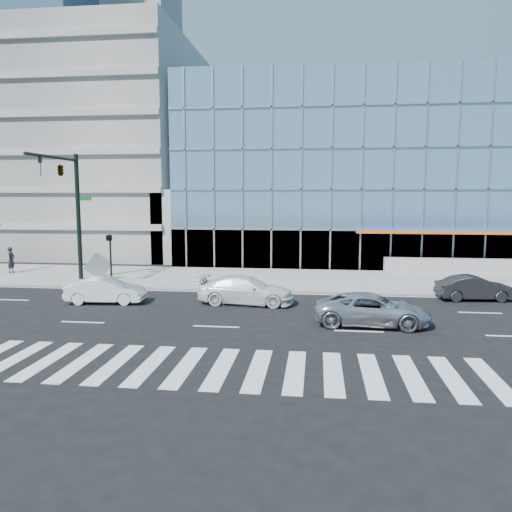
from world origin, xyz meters
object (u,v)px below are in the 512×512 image
at_px(pedestrian, 11,260).
at_px(tilted_panel, 98,266).
at_px(silver_suv, 372,309).
at_px(dark_sedan, 475,288).
at_px(white_suv, 246,290).
at_px(traffic_signal, 66,185).
at_px(ped_signal_post, 110,251).
at_px(white_sedan, 106,290).

distance_m(pedestrian, tilted_panel, 7.61).
relative_size(silver_suv, dark_sedan, 1.24).
height_order(white_suv, dark_sedan, white_suv).
xyz_separation_m(traffic_signal, white_suv, (11.63, -3.94, -5.45)).
xyz_separation_m(dark_sedan, tilted_panel, (-22.30, 2.69, 0.41)).
bearing_deg(ped_signal_post, white_suv, -25.30).
bearing_deg(tilted_panel, traffic_signal, -173.03).
bearing_deg(traffic_signal, white_sedan, -46.81).
bearing_deg(tilted_panel, white_suv, -59.40).
distance_m(white_suv, tilted_panel, 11.48).
distance_m(traffic_signal, dark_sedan, 24.32).
height_order(dark_sedan, pedestrian, pedestrian).
xyz_separation_m(white_suv, white_sedan, (-7.27, -0.70, -0.05)).
xyz_separation_m(ped_signal_post, white_sedan, (1.86, -5.02, -1.48)).
xyz_separation_m(traffic_signal, tilted_panel, (1.33, 1.12, -5.10)).
xyz_separation_m(traffic_signal, pedestrian, (-5.98, 3.21, -5.10)).
bearing_deg(dark_sedan, traffic_signal, 80.61).
bearing_deg(pedestrian, tilted_panel, -108.78).
height_order(traffic_signal, silver_suv, traffic_signal).
relative_size(traffic_signal, ped_signal_post, 2.67).
bearing_deg(white_sedan, tilted_panel, 22.31).
relative_size(traffic_signal, pedestrian, 4.38).
relative_size(white_suv, tilted_panel, 3.80).
height_order(ped_signal_post, dark_sedan, ped_signal_post).
bearing_deg(white_suv, tilted_panel, 67.10).
bearing_deg(white_sedan, traffic_signal, 37.82).
bearing_deg(silver_suv, white_sedan, 80.72).
bearing_deg(traffic_signal, white_suv, -18.73).
bearing_deg(pedestrian, ped_signal_post, -111.36).
bearing_deg(dark_sedan, white_sedan, 93.47).
height_order(silver_suv, white_sedan, silver_suv).
relative_size(silver_suv, tilted_panel, 3.78).
bearing_deg(pedestrian, dark_sedan, -102.04).
height_order(white_suv, pedestrian, pedestrian).
distance_m(white_sedan, pedestrian, 12.99).
distance_m(silver_suv, tilted_panel, 18.42).
bearing_deg(white_sedan, ped_signal_post, 14.99).
distance_m(traffic_signal, white_suv, 13.43).
bearing_deg(dark_sedan, ped_signal_post, 79.15).
relative_size(traffic_signal, tilted_panel, 6.15).
relative_size(ped_signal_post, white_suv, 0.61).
distance_m(silver_suv, pedestrian, 25.91).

